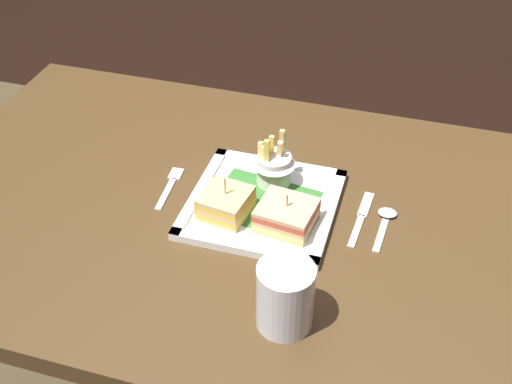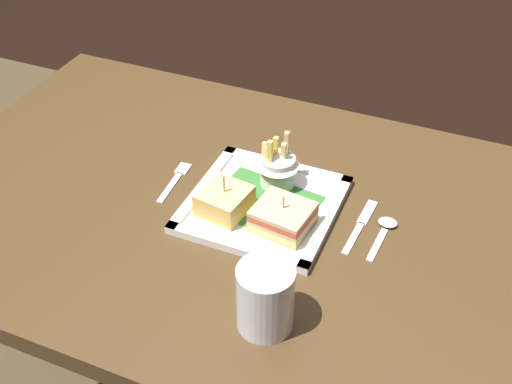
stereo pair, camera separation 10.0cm
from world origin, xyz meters
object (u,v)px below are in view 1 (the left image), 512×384
Objects in this scene: sandwich_half_left at (226,203)px; knife at (362,216)px; fries_cup at (274,164)px; sandwich_half_right at (286,215)px; spoon at (386,218)px; dining_table at (250,258)px; water_glass at (285,300)px; square_plate at (263,204)px; fork at (170,186)px.

sandwich_half_left is 0.60× the size of knife.
fries_cup reaches higher than sandwich_half_left.
sandwich_half_right is 0.97× the size of fries_cup.
sandwich_half_left reaches higher than spoon.
sandwich_half_right is 0.15m from knife.
water_glass is (0.13, -0.23, 0.17)m from dining_table.
square_plate is 2.23× the size of spoon.
dining_table is 0.28m from spoon.
fork is at bearing -163.80° from fries_cup.
fries_cup is (0.02, 0.08, 0.18)m from dining_table.
fork is 1.10× the size of spoon.
dining_table is 0.13m from square_plate.
dining_table is 11.77× the size of fries_cup.
spoon is (0.12, 0.28, -0.04)m from water_glass.
square_plate is at bearing 38.23° from dining_table.
water_glass is at bearing -113.06° from spoon.
dining_table is 10.85× the size of spoon.
knife is at bearing 29.36° from sandwich_half_right.
spoon is at bearing 4.64° from knife.
square_plate reaches higher than fork.
water_glass reaches higher than sandwich_half_right.
sandwich_half_left is 0.13m from fries_cup.
square_plate is 0.08m from sandwich_half_left.
square_plate is at bearing 140.51° from sandwich_half_right.
spoon reaches higher than fork.
sandwich_half_right reaches higher than spoon.
water_glass is 0.31m from spoon.
square_plate is 2.79× the size of sandwich_half_left.
water_glass is 0.72× the size of knife.
water_glass is at bearing -51.46° from sandwich_half_left.
sandwich_half_left is (-0.06, -0.05, 0.03)m from square_plate.
dining_table is 0.32m from water_glass.
sandwich_half_right is at bearing -12.55° from fork.
knife is (0.37, 0.02, 0.00)m from fork.
sandwich_half_left is at bearing 128.54° from water_glass.
square_plate is 0.28m from water_glass.
fork is (-0.25, 0.05, -0.03)m from sandwich_half_right.
square_plate is at bearing -2.49° from fork.
knife is at bearing 2.37° from fork.
fries_cup is 0.33m from water_glass.
fork is at bearing -177.39° from spoon.
square_plate is 0.08m from fries_cup.
knife is 1.33× the size of spoon.
knife is at bearing 74.74° from water_glass.
fries_cup is at bearing 73.12° from dining_table.
sandwich_half_right is 0.21m from water_glass.
spoon is (0.17, 0.07, -0.03)m from sandwich_half_right.
sandwich_half_right is 0.67× the size of knife.
fork is 0.41m from spoon.
fries_cup reaches higher than water_glass.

